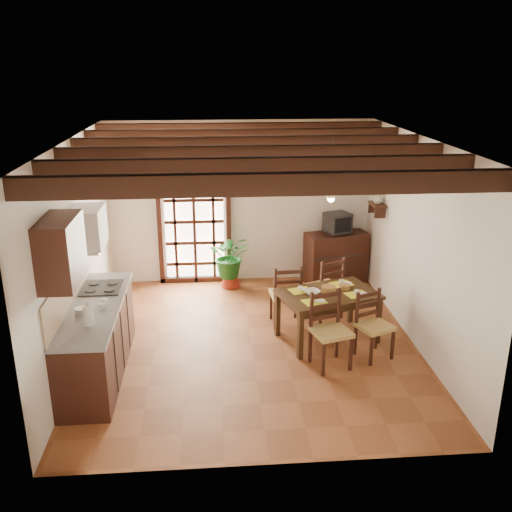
{
  "coord_description": "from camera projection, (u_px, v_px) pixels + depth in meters",
  "views": [
    {
      "loc": [
        -0.51,
        -7.06,
        3.74
      ],
      "look_at": [
        0.1,
        0.4,
        1.15
      ],
      "focal_mm": 40.0,
      "sensor_mm": 36.0,
      "label": 1
    }
  ],
  "objects": [
    {
      "name": "ceiling_beams",
      "position": [
        251.0,
        149.0,
        7.03
      ],
      "size": [
        4.5,
        4.34,
        0.2
      ],
      "color": "black",
      "rests_on": "room_shell"
    },
    {
      "name": "ground_plane",
      "position": [
        251.0,
        344.0,
        7.91
      ],
      "size": [
        5.0,
        5.0,
        0.0
      ],
      "primitive_type": "plane",
      "color": "brown"
    },
    {
      "name": "wall_shelf",
      "position": [
        377.0,
        207.0,
        9.08
      ],
      "size": [
        0.2,
        0.42,
        0.2
      ],
      "color": "black",
      "rests_on": "room_shell"
    },
    {
      "name": "sideboard",
      "position": [
        336.0,
        258.0,
        9.98
      ],
      "size": [
        1.14,
        0.71,
        0.9
      ],
      "primitive_type": "cube",
      "rotation": [
        0.0,
        0.0,
        0.23
      ],
      "color": "black",
      "rests_on": "ground_plane"
    },
    {
      "name": "plant_pot",
      "position": [
        231.0,
        281.0,
        9.86
      ],
      "size": [
        0.33,
        0.33,
        0.2
      ],
      "primitive_type": "cone",
      "color": "maroon",
      "rests_on": "ground_plane"
    },
    {
      "name": "pendant_lamp",
      "position": [
        331.0,
        193.0,
        7.46
      ],
      "size": [
        0.36,
        0.36,
        0.84
      ],
      "color": "black",
      "rests_on": "room_shell"
    },
    {
      "name": "table_bowl",
      "position": [
        312.0,
        292.0,
        7.76
      ],
      "size": [
        0.28,
        0.28,
        0.05
      ],
      "primitive_type": "imported",
      "rotation": [
        0.0,
        0.0,
        0.41
      ],
      "color": "white",
      "rests_on": "dining_table"
    },
    {
      "name": "potted_plant",
      "position": [
        230.0,
        255.0,
        9.71
      ],
      "size": [
        1.87,
        1.63,
        2.0
      ],
      "primitive_type": "imported",
      "rotation": [
        0.0,
        0.0,
        -0.05
      ],
      "color": "#144C19",
      "rests_on": "ground_plane"
    },
    {
      "name": "french_door",
      "position": [
        194.0,
        217.0,
        9.76
      ],
      "size": [
        1.26,
        0.11,
        2.32
      ],
      "color": "white",
      "rests_on": "ground_plane"
    },
    {
      "name": "shelf_vase",
      "position": [
        378.0,
        198.0,
        9.04
      ],
      "size": [
        0.15,
        0.15,
        0.15
      ],
      "primitive_type": "imported",
      "color": "#B2BFB2",
      "rests_on": "wall_shelf"
    },
    {
      "name": "chair_near_left",
      "position": [
        330.0,
        344.0,
        7.25
      ],
      "size": [
        0.56,
        0.54,
        0.98
      ],
      "rotation": [
        0.0,
        0.0,
        0.29
      ],
      "color": "tan",
      "rests_on": "ground_plane"
    },
    {
      "name": "kitchen_counter",
      "position": [
        97.0,
        338.0,
        7.04
      ],
      "size": [
        0.64,
        2.25,
        1.38
      ],
      "color": "black",
      "rests_on": "ground_plane"
    },
    {
      "name": "range_hood",
      "position": [
        88.0,
        228.0,
        7.13
      ],
      "size": [
        0.38,
        0.6,
        0.54
      ],
      "color": "white",
      "rests_on": "room_shell"
    },
    {
      "name": "chair_far_right",
      "position": [
        325.0,
        298.0,
        8.64
      ],
      "size": [
        0.59,
        0.57,
        0.98
      ],
      "rotation": [
        0.0,
        0.0,
        3.56
      ],
      "color": "tan",
      "rests_on": "ground_plane"
    },
    {
      "name": "shelf_flowers",
      "position": [
        379.0,
        185.0,
        8.97
      ],
      "size": [
        0.14,
        0.14,
        0.36
      ],
      "color": "yellow",
      "rests_on": "shelf_vase"
    },
    {
      "name": "room_shell",
      "position": [
        251.0,
        217.0,
        7.31
      ],
      "size": [
        4.52,
        5.02,
        2.81
      ],
      "color": "silver",
      "rests_on": "ground_plane"
    },
    {
      "name": "framed_picture",
      "position": [
        385.0,
        173.0,
        8.91
      ],
      "size": [
        0.03,
        0.32,
        0.32
      ],
      "color": "brown",
      "rests_on": "room_shell"
    },
    {
      "name": "dining_table",
      "position": [
        328.0,
        299.0,
        7.84
      ],
      "size": [
        1.49,
        1.19,
        0.71
      ],
      "rotation": [
        0.0,
        0.0,
        0.3
      ],
      "color": "#352211",
      "rests_on": "ground_plane"
    },
    {
      "name": "counter_items",
      "position": [
        95.0,
        299.0,
        6.96
      ],
      "size": [
        0.5,
        1.43,
        0.25
      ],
      "color": "black",
      "rests_on": "kitchen_counter"
    },
    {
      "name": "table_setting",
      "position": [
        328.0,
        294.0,
        7.82
      ],
      "size": [
        0.95,
        0.63,
        0.09
      ],
      "rotation": [
        0.0,
        0.0,
        0.3
      ],
      "color": "yellow",
      "rests_on": "dining_table"
    },
    {
      "name": "chair_far_left",
      "position": [
        286.0,
        305.0,
        8.41
      ],
      "size": [
        0.46,
        0.44,
        0.94
      ],
      "rotation": [
        0.0,
        0.0,
        3.2
      ],
      "color": "tan",
      "rests_on": "ground_plane"
    },
    {
      "name": "fuse_box",
      "position": [
        327.0,
        181.0,
        9.78
      ],
      "size": [
        0.25,
        0.03,
        0.32
      ],
      "primitive_type": "cube",
      "color": "white",
      "rests_on": "room_shell"
    },
    {
      "name": "crt_tv",
      "position": [
        337.0,
        223.0,
        9.77
      ],
      "size": [
        0.5,
        0.48,
        0.34
      ],
      "rotation": [
        0.0,
        0.0,
        0.36
      ],
      "color": "black",
      "rests_on": "sideboard"
    },
    {
      "name": "chair_near_right",
      "position": [
        373.0,
        337.0,
        7.49
      ],
      "size": [
        0.53,
        0.52,
        0.89
      ],
      "rotation": [
        0.0,
        0.0,
        0.41
      ],
      "color": "tan",
      "rests_on": "ground_plane"
    },
    {
      "name": "upper_cabinet",
      "position": [
        61.0,
        251.0,
        5.92
      ],
      "size": [
        0.35,
        0.8,
        0.7
      ],
      "primitive_type": "cube",
      "color": "black",
      "rests_on": "room_shell"
    }
  ]
}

